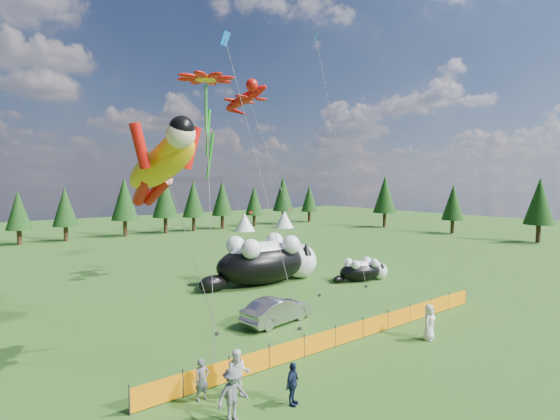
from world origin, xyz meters
TOP-DOWN VIEW (x-y plane):
  - ground at (0.00, 0.00)m, footprint 160.00×160.00m
  - safety_fence at (0.00, -3.00)m, footprint 22.06×0.06m
  - tree_line at (0.00, 45.00)m, footprint 90.00×4.00m
  - festival_tents at (11.00, 40.00)m, footprint 50.00×3.20m
  - cat_large at (4.22, 9.70)m, footprint 10.52×4.02m
  - cat_small at (10.82, 5.62)m, footprint 4.94×2.72m
  - car at (-1.04, 1.60)m, footprint 4.61×2.19m
  - spectator_a at (-8.53, -3.60)m, footprint 0.58×0.39m
  - spectator_b at (-7.36, -4.24)m, footprint 1.03×0.91m
  - spectator_c at (-6.11, -5.92)m, footprint 1.03×0.82m
  - spectator_d at (-8.38, -5.51)m, footprint 1.22×0.66m
  - spectator_e at (3.46, -5.23)m, footprint 1.01×0.79m
  - superhero_kite at (-8.14, 0.70)m, footprint 6.42×6.04m
  - gecko_kite at (5.29, 14.27)m, footprint 5.28×13.79m
  - flower_kite at (-5.98, 0.54)m, footprint 3.33×5.13m
  - diamond_kite_a at (-1.80, 5.49)m, footprint 1.77×6.18m
  - diamond_kite_b at (10.03, 10.16)m, footprint 1.21×7.22m

SIDE VIEW (x-z plane):
  - ground at x=0.00m, z-range 0.00..0.00m
  - safety_fence at x=0.00m, z-range -0.05..1.05m
  - car at x=-1.04m, z-range 0.00..1.46m
  - spectator_a at x=-8.53m, z-range 0.00..1.55m
  - spectator_c at x=-6.11m, z-range 0.00..1.57m
  - cat_small at x=10.82m, z-range -0.05..1.77m
  - spectator_e at x=3.46m, z-range 0.00..1.83m
  - spectator_b at x=-7.36m, z-range 0.00..1.83m
  - spectator_d at x=-8.38m, z-range 0.00..1.85m
  - festival_tents at x=11.00m, z-range 0.00..2.80m
  - cat_large at x=4.22m, z-range -0.09..3.70m
  - tree_line at x=0.00m, z-range 0.00..8.00m
  - superhero_kite at x=-8.14m, z-range 3.13..14.47m
  - flower_kite at x=-5.98m, z-range 6.03..19.20m
  - gecko_kite at x=5.29m, z-range 6.13..24.19m
  - diamond_kite_a at x=-1.80m, z-range 7.11..25.00m
  - diamond_kite_b at x=10.03m, z-range 8.15..29.56m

